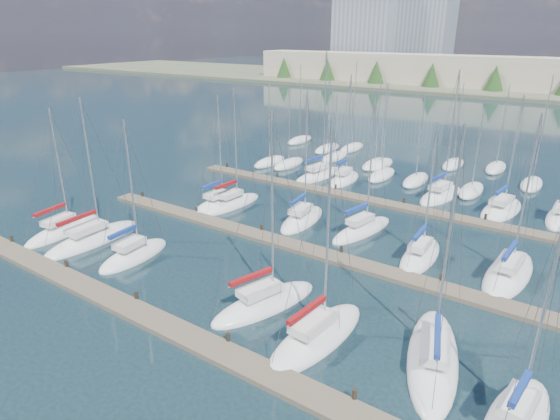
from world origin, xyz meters
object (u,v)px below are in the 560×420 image
Objects in this scene: sailboat_r at (559,217)px; sailboat_j at (302,219)px; sailboat_k at (362,230)px; sailboat_i at (233,204)px; sailboat_g at (517,419)px; sailboat_q at (501,210)px; sailboat_f at (433,358)px; sailboat_a at (64,230)px; sailboat_e at (317,336)px; sailboat_d at (265,303)px; sailboat_n at (319,175)px; sailboat_o at (344,179)px; sailboat_b at (93,239)px; sailboat_c at (134,255)px; sailboat_l at (420,256)px; sailboat_p at (441,195)px; sailboat_m at (508,274)px; sailboat_h at (219,204)px.

sailboat_j is at bearing -142.31° from sailboat_r.
sailboat_i is at bearing -164.08° from sailboat_k.
sailboat_i is at bearing 160.05° from sailboat_g.
sailboat_q is 20.35m from sailboat_j.
sailboat_a is at bearing 166.09° from sailboat_f.
sailboat_g is 0.86× the size of sailboat_e.
sailboat_g is at bearing 11.31° from sailboat_d.
sailboat_n reaches higher than sailboat_j.
sailboat_i is at bearing -91.50° from sailboat_n.
sailboat_b is at bearing -114.10° from sailboat_o.
sailboat_c is 15.79m from sailboat_j.
sailboat_l is 12.77m from sailboat_f.
sailboat_a is at bearing -123.34° from sailboat_p.
sailboat_e is (-9.82, -29.50, -0.01)m from sailboat_r.
sailboat_d reaches higher than sailboat_o.
sailboat_l is 23.13m from sailboat_n.
sailboat_o is 1.02× the size of sailboat_b.
sailboat_i is at bearing 146.78° from sailboat_e.
sailboat_n is (1.16, 27.61, 0.01)m from sailboat_c.
sailboat_g is 1.00× the size of sailboat_a.
sailboat_i is at bearing -176.70° from sailboat_m.
sailboat_c is at bearing -162.80° from sailboat_d.
sailboat_d is 1.08× the size of sailboat_k.
sailboat_m is at bearing 1.64° from sailboat_h.
sailboat_e is 29.65m from sailboat_p.
sailboat_d reaches higher than sailboat_l.
sailboat_d is at bearing -77.58° from sailboat_o.
sailboat_f is (24.80, -12.66, -0.02)m from sailboat_i.
sailboat_e is at bearing -62.21° from sailboat_j.
sailboat_i is at bearing 36.37° from sailboat_h.
sailboat_g is 0.83× the size of sailboat_p.
sailboat_g is at bearing -7.29° from sailboat_c.
sailboat_l is 31.17m from sailboat_a.
sailboat_m is 6.44m from sailboat_l.
sailboat_i is 0.80× the size of sailboat_n.
sailboat_p is at bearing 88.09° from sailboat_k.
sailboat_f is at bearing -58.74° from sailboat_o.
sailboat_g is 32.28m from sailboat_p.
sailboat_k is at bearing -39.47° from sailboat_n.
sailboat_r is 1.00× the size of sailboat_i.
sailboat_e is at bearing -8.03° from sailboat_c.
sailboat_r is 46.62m from sailboat_a.
sailboat_f reaches higher than sailboat_o.
sailboat_l is at bearing 130.47° from sailboat_g.
sailboat_f is (1.48, -26.64, 0.01)m from sailboat_q.
sailboat_q is at bearing -1.58° from sailboat_p.
sailboat_l is 0.91× the size of sailboat_k.
sailboat_f is at bearing -2.57° from sailboat_c.
sailboat_k is at bearing 158.10° from sailboat_l.
sailboat_m is (12.53, 13.48, -0.01)m from sailboat_d.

